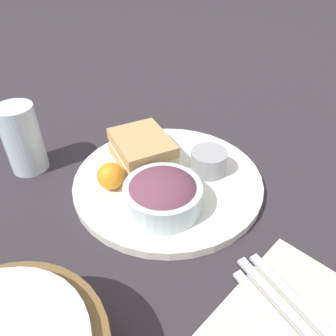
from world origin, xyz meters
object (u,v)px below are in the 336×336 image
knife (291,315)px  spoon (280,322)px  plate (168,180)px  dressing_cup (209,162)px  drink_glass (23,139)px  sandwich (143,149)px  fork (302,307)px  salad_bowl (163,194)px

knife → spoon: (0.00, 0.02, 0.00)m
plate → dressing_cup: dressing_cup is taller
drink_glass → spoon: bearing=-173.5°
sandwich → fork: size_ratio=0.82×
drink_glass → knife: size_ratio=0.70×
plate → sandwich: (0.06, -0.00, 0.03)m
dressing_cup → fork: bearing=153.8°
salad_bowl → knife: (-0.23, 0.02, -0.03)m
dressing_cup → drink_glass: drink_glass is taller
plate → drink_glass: (0.22, 0.14, 0.06)m
dressing_cup → knife: 0.27m
plate → dressing_cup: bearing=-121.3°
salad_bowl → knife: salad_bowl is taller
plate → salad_bowl: 0.08m
salad_bowl → drink_glass: 0.28m
knife → dressing_cup: bearing=165.0°
spoon → dressing_cup: bearing=161.4°
dressing_cup → sandwich: bearing=30.4°
salad_bowl → fork: size_ratio=0.71×
salad_bowl → drink_glass: (0.26, 0.09, 0.02)m
sandwich → drink_glass: size_ratio=1.10×
dressing_cup → spoon: 0.28m
plate → knife: bearing=165.1°
spoon → sandwich: bearing=179.5°
plate → sandwich: bearing=-1.7°
drink_glass → sandwich: bearing=-136.0°
plate → sandwich: size_ratio=2.35×
sandwich → dressing_cup: sandwich is taller
plate → fork: plate is taller
plate → knife: 0.28m
fork → knife: 0.02m
dressing_cup → drink_glass: 0.33m
sandwich → knife: sandwich is taller
dressing_cup → knife: bearing=150.0°
fork → knife: bearing=-90.0°
fork → plate: bearing=-176.3°
sandwich → spoon: 0.35m
salad_bowl → knife: size_ratio=0.67×
salad_bowl → dressing_cup: salad_bowl is taller
drink_glass → salad_bowl: bearing=-161.5°
plate → fork: size_ratio=1.91×
dressing_cup → drink_glass: bearing=39.1°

